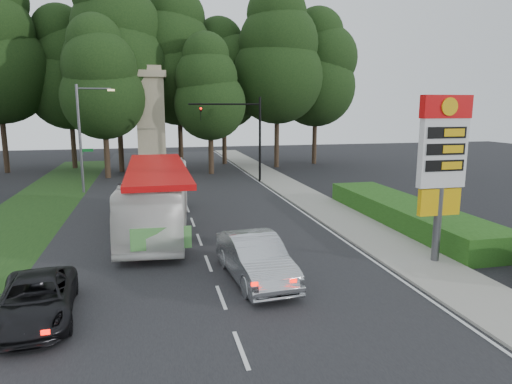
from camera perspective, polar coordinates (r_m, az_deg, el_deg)
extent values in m
plane|color=black|center=(15.50, -4.10, -13.78)|extent=(120.00, 120.00, 0.00)
cube|color=black|center=(26.82, -8.12, -3.26)|extent=(14.00, 80.00, 0.02)
cube|color=gray|center=(28.76, 9.01, -2.24)|extent=(3.00, 80.00, 0.12)
cube|color=#193814|center=(33.42, -25.51, -1.45)|extent=(5.00, 50.00, 0.02)
cube|color=#1C4412|center=(26.49, 18.34, -2.57)|extent=(3.00, 14.00, 1.20)
cylinder|color=#59595E|center=(20.15, 21.71, -3.92)|extent=(0.32, 0.32, 3.20)
cube|color=#DBA60B|center=(19.94, 21.90, -1.14)|extent=(1.80, 0.25, 1.10)
cube|color=silver|center=(19.65, 22.31, 4.58)|extent=(2.00, 0.35, 2.80)
cube|color=red|center=(19.57, 22.68, 9.82)|extent=(2.10, 0.40, 0.90)
cylinder|color=#DBA60B|center=(19.39, 23.06, 9.80)|extent=(0.70, 0.05, 0.70)
cube|color=black|center=(19.44, 22.80, 6.86)|extent=(1.70, 0.04, 0.45)
cube|color=black|center=(19.49, 22.66, 4.96)|extent=(1.70, 0.04, 0.45)
cube|color=black|center=(19.55, 22.52, 3.06)|extent=(1.70, 0.04, 0.45)
cylinder|color=black|center=(39.14, 0.49, 6.53)|extent=(0.20, 0.20, 7.20)
cylinder|color=black|center=(38.45, -3.93, 10.90)|extent=(6.00, 0.14, 0.14)
imported|color=black|center=(38.19, -6.94, 10.48)|extent=(0.18, 0.22, 1.10)
sphere|color=#FF0C05|center=(38.04, -6.91, 10.33)|extent=(0.18, 0.18, 0.18)
cylinder|color=#59595E|center=(36.40, -21.14, 6.14)|extent=(0.20, 0.20, 8.00)
cylinder|color=#59595E|center=(36.19, -19.61, 12.09)|extent=(2.40, 0.12, 0.12)
cube|color=#FFE599|center=(36.08, -17.67, 12.05)|extent=(0.50, 0.22, 0.14)
cube|color=#0C591E|center=(36.40, -20.35, 4.92)|extent=(0.85, 0.04, 0.22)
cube|color=#0C591E|center=(36.93, -20.93, 4.49)|extent=(0.04, 0.85, 0.22)
cube|color=tan|center=(44.00, -12.97, 7.89)|extent=(2.50, 2.50, 9.00)
cube|color=tan|center=(44.06, -13.24, 14.13)|extent=(3.00, 3.00, 0.60)
cube|color=tan|center=(44.09, -13.27, 14.78)|extent=(2.20, 2.20, 0.50)
cylinder|color=#2D2116|center=(50.99, -28.94, 5.66)|extent=(0.50, 0.50, 6.30)
cylinder|color=#2D2116|center=(51.70, -21.87, 5.77)|extent=(0.50, 0.50, 5.40)
sphere|color=black|center=(51.60, -22.30, 11.91)|extent=(8.40, 8.40, 8.40)
sphere|color=black|center=(51.79, -22.54, 15.22)|extent=(7.20, 7.20, 7.20)
sphere|color=black|center=(52.10, -22.75, 18.01)|extent=(5.40, 5.40, 5.40)
cylinder|color=#2D2116|center=(47.16, -16.59, 6.35)|extent=(0.50, 0.50, 6.48)
sphere|color=black|center=(47.18, -17.03, 14.43)|extent=(10.08, 10.08, 10.08)
sphere|color=black|center=(47.58, -17.28, 18.75)|extent=(8.64, 8.64, 8.64)
cylinder|color=#2D2116|center=(49.18, -9.41, 6.49)|extent=(0.50, 0.50, 5.94)
sphere|color=black|center=(49.13, -9.63, 13.60)|extent=(9.24, 9.24, 9.24)
sphere|color=black|center=(49.42, -9.75, 17.43)|extent=(7.92, 7.92, 7.92)
sphere|color=black|center=(49.84, -9.86, 20.63)|extent=(5.94, 5.94, 5.94)
cylinder|color=#2D2116|center=(51.74, -3.98, 6.40)|extent=(0.50, 0.50, 5.22)
sphere|color=black|center=(51.63, -4.06, 12.35)|extent=(8.12, 8.12, 8.12)
sphere|color=black|center=(51.80, -4.10, 15.56)|extent=(6.96, 6.96, 6.96)
sphere|color=black|center=(52.07, -4.14, 18.26)|extent=(5.22, 5.22, 5.22)
cylinder|color=#2D2116|center=(48.88, 2.60, 6.70)|extent=(0.50, 0.50, 6.12)
sphere|color=black|center=(48.85, 2.67, 14.08)|extent=(9.52, 9.52, 9.52)
sphere|color=black|center=(49.17, 2.70, 18.04)|extent=(8.16, 8.16, 8.16)
sphere|color=black|center=(49.63, 2.73, 21.35)|extent=(6.12, 6.12, 6.12)
cylinder|color=#2D2116|center=(52.33, 7.32, 6.59)|extent=(0.50, 0.50, 5.58)
sphere|color=black|center=(52.25, 7.47, 12.87)|extent=(8.68, 8.68, 8.68)
sphere|color=black|center=(52.47, 7.56, 16.26)|extent=(7.44, 7.44, 7.44)
sphere|color=black|center=(52.80, 7.63, 19.10)|extent=(5.58, 5.58, 5.58)
cylinder|color=#2D2116|center=(43.33, -18.16, 4.72)|extent=(0.50, 0.50, 4.68)
sphere|color=black|center=(43.14, -18.53, 11.09)|extent=(7.28, 7.28, 7.28)
sphere|color=black|center=(43.27, -18.74, 14.53)|extent=(6.24, 6.24, 6.24)
sphere|color=black|center=(43.49, -18.92, 17.42)|extent=(4.68, 4.68, 4.68)
cylinder|color=#2D2116|center=(44.03, -5.65, 5.05)|extent=(0.50, 0.50, 4.32)
sphere|color=black|center=(43.82, -5.75, 10.84)|extent=(6.72, 6.72, 6.72)
sphere|color=black|center=(43.90, -5.81, 13.97)|extent=(5.76, 5.76, 5.76)
sphere|color=black|center=(44.07, -5.86, 16.62)|extent=(4.32, 4.32, 4.32)
imported|color=white|center=(24.34, -12.16, -0.78)|extent=(3.90, 12.32, 3.38)
imported|color=#A6A9AD|center=(17.11, -0.08, -8.29)|extent=(2.28, 5.33, 1.71)
imported|color=black|center=(15.67, -25.82, -12.00)|extent=(2.59, 4.89, 1.31)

